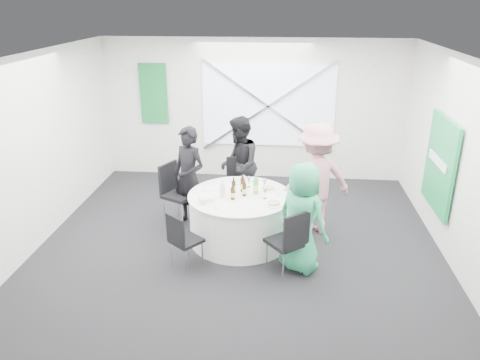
# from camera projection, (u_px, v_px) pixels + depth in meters

# --- Properties ---
(floor) EXTENTS (6.00, 6.00, 0.00)m
(floor) POSITION_uv_depth(u_px,v_px,m) (239.00, 246.00, 7.06)
(floor) COLOR black
(floor) RESTS_ON ground
(ceiling) EXTENTS (6.00, 6.00, 0.00)m
(ceiling) POSITION_uv_depth(u_px,v_px,m) (239.00, 56.00, 6.03)
(ceiling) COLOR white
(ceiling) RESTS_ON wall_back
(wall_back) EXTENTS (6.00, 0.00, 6.00)m
(wall_back) POSITION_uv_depth(u_px,v_px,m) (253.00, 110.00, 9.33)
(wall_back) COLOR silver
(wall_back) RESTS_ON floor
(wall_front) EXTENTS (6.00, 0.00, 6.00)m
(wall_front) POSITION_uv_depth(u_px,v_px,m) (203.00, 279.00, 3.77)
(wall_front) COLOR silver
(wall_front) RESTS_ON floor
(wall_left) EXTENTS (0.00, 6.00, 6.00)m
(wall_left) POSITION_uv_depth(u_px,v_px,m) (34.00, 152.00, 6.81)
(wall_left) COLOR silver
(wall_left) RESTS_ON floor
(wall_right) EXTENTS (0.00, 6.00, 6.00)m
(wall_right) POSITION_uv_depth(u_px,v_px,m) (460.00, 166.00, 6.29)
(wall_right) COLOR silver
(wall_right) RESTS_ON floor
(window_panel) EXTENTS (2.60, 0.03, 1.60)m
(window_panel) POSITION_uv_depth(u_px,v_px,m) (268.00, 106.00, 9.23)
(window_panel) COLOR white
(window_panel) RESTS_ON wall_back
(window_brace_a) EXTENTS (2.63, 0.05, 1.84)m
(window_brace_a) POSITION_uv_depth(u_px,v_px,m) (268.00, 106.00, 9.19)
(window_brace_a) COLOR silver
(window_brace_a) RESTS_ON window_panel
(window_brace_b) EXTENTS (2.63, 0.05, 1.84)m
(window_brace_b) POSITION_uv_depth(u_px,v_px,m) (268.00, 106.00, 9.19)
(window_brace_b) COLOR silver
(window_brace_b) RESTS_ON window_panel
(green_banner) EXTENTS (0.55, 0.04, 1.20)m
(green_banner) POSITION_uv_depth(u_px,v_px,m) (154.00, 94.00, 9.35)
(green_banner) COLOR #156B31
(green_banner) RESTS_ON wall_back
(green_sign) EXTENTS (0.05, 1.20, 1.40)m
(green_sign) POSITION_uv_depth(u_px,v_px,m) (440.00, 164.00, 6.92)
(green_sign) COLOR #1A9248
(green_sign) RESTS_ON wall_right
(banquet_table) EXTENTS (1.56, 1.56, 0.76)m
(banquet_table) POSITION_uv_depth(u_px,v_px,m) (240.00, 218.00, 7.11)
(banquet_table) COLOR silver
(banquet_table) RESTS_ON floor
(chair_back) EXTENTS (0.48, 0.49, 0.96)m
(chair_back) POSITION_uv_depth(u_px,v_px,m) (238.00, 181.00, 8.03)
(chair_back) COLOR black
(chair_back) RESTS_ON floor
(chair_back_left) EXTENTS (0.62, 0.61, 1.00)m
(chair_back_left) POSITION_uv_depth(u_px,v_px,m) (175.00, 188.00, 7.65)
(chair_back_left) COLOR black
(chair_back_left) RESTS_ON floor
(chair_back_right) EXTENTS (0.51, 0.51, 0.84)m
(chair_back_right) POSITION_uv_depth(u_px,v_px,m) (303.00, 202.00, 7.39)
(chair_back_right) COLOR black
(chair_back_right) RESTS_ON floor
(chair_front_right) EXTENTS (0.61, 0.62, 0.96)m
(chair_front_right) POSITION_uv_depth(u_px,v_px,m) (290.00, 238.00, 6.13)
(chair_front_right) COLOR black
(chair_front_right) RESTS_ON floor
(chair_front_left) EXTENTS (0.53, 0.53, 0.82)m
(chair_front_left) POSITION_uv_depth(u_px,v_px,m) (182.00, 237.00, 6.33)
(chair_front_left) COLOR black
(chair_front_left) RESTS_ON floor
(person_man_back_left) EXTENTS (0.71, 0.64, 1.64)m
(person_man_back_left) POSITION_uv_depth(u_px,v_px,m) (189.00, 177.00, 7.49)
(person_man_back_left) COLOR black
(person_man_back_left) RESTS_ON floor
(person_man_back) EXTENTS (0.53, 0.85, 1.67)m
(person_man_back) POSITION_uv_depth(u_px,v_px,m) (239.00, 165.00, 7.98)
(person_man_back) COLOR black
(person_man_back) RESTS_ON floor
(person_woman_pink) EXTENTS (1.26, 0.89, 1.78)m
(person_woman_pink) POSITION_uv_depth(u_px,v_px,m) (316.00, 180.00, 7.20)
(person_woman_pink) COLOR #C27D8A
(person_woman_pink) RESTS_ON floor
(person_woman_green) EXTENTS (0.90, 0.85, 1.54)m
(person_woman_green) POSITION_uv_depth(u_px,v_px,m) (302.00, 218.00, 6.23)
(person_woman_green) COLOR #2B9F69
(person_woman_green) RESTS_ON floor
(plate_back) EXTENTS (0.28, 0.28, 0.01)m
(plate_back) POSITION_uv_depth(u_px,v_px,m) (239.00, 181.00, 7.47)
(plate_back) COLOR white
(plate_back) RESTS_ON banquet_table
(plate_back_left) EXTENTS (0.25, 0.25, 0.01)m
(plate_back_left) POSITION_uv_depth(u_px,v_px,m) (211.00, 188.00, 7.21)
(plate_back_left) COLOR white
(plate_back_left) RESTS_ON banquet_table
(plate_back_right) EXTENTS (0.24, 0.24, 0.04)m
(plate_back_right) POSITION_uv_depth(u_px,v_px,m) (269.00, 189.00, 7.16)
(plate_back_right) COLOR white
(plate_back_right) RESTS_ON banquet_table
(plate_front_right) EXTENTS (0.28, 0.28, 0.04)m
(plate_front_right) POSITION_uv_depth(u_px,v_px,m) (274.00, 204.00, 6.64)
(plate_front_right) COLOR white
(plate_front_right) RESTS_ON banquet_table
(plate_front_left) EXTENTS (0.27, 0.27, 0.01)m
(plate_front_left) POSITION_uv_depth(u_px,v_px,m) (209.00, 201.00, 6.76)
(plate_front_left) COLOR white
(plate_front_left) RESTS_ON banquet_table
(napkin) EXTENTS (0.24, 0.21, 0.05)m
(napkin) POSITION_uv_depth(u_px,v_px,m) (206.00, 199.00, 6.72)
(napkin) COLOR silver
(napkin) RESTS_ON plate_front_left
(beer_bottle_a) EXTENTS (0.06, 0.06, 0.25)m
(beer_bottle_a) POSITION_uv_depth(u_px,v_px,m) (234.00, 187.00, 7.02)
(beer_bottle_a) COLOR #3B220A
(beer_bottle_a) RESTS_ON banquet_table
(beer_bottle_b) EXTENTS (0.06, 0.06, 0.27)m
(beer_bottle_b) POSITION_uv_depth(u_px,v_px,m) (242.00, 185.00, 7.06)
(beer_bottle_b) COLOR #3B220A
(beer_bottle_b) RESTS_ON banquet_table
(beer_bottle_c) EXTENTS (0.06, 0.06, 0.26)m
(beer_bottle_c) POSITION_uv_depth(u_px,v_px,m) (244.00, 190.00, 6.90)
(beer_bottle_c) COLOR #3B220A
(beer_bottle_c) RESTS_ON banquet_table
(beer_bottle_d) EXTENTS (0.06, 0.06, 0.24)m
(beer_bottle_d) POSITION_uv_depth(u_px,v_px,m) (233.00, 194.00, 6.79)
(beer_bottle_d) COLOR #3B220A
(beer_bottle_d) RESTS_ON banquet_table
(green_water_bottle) EXTENTS (0.08, 0.08, 0.30)m
(green_water_bottle) POSITION_uv_depth(u_px,v_px,m) (256.00, 186.00, 6.98)
(green_water_bottle) COLOR green
(green_water_bottle) RESTS_ON banquet_table
(clear_water_bottle) EXTENTS (0.08, 0.08, 0.27)m
(clear_water_bottle) POSITION_uv_depth(u_px,v_px,m) (223.00, 190.00, 6.88)
(clear_water_bottle) COLOR silver
(clear_water_bottle) RESTS_ON banquet_table
(wine_glass_a) EXTENTS (0.07, 0.07, 0.17)m
(wine_glass_a) POSITION_uv_depth(u_px,v_px,m) (243.00, 178.00, 7.26)
(wine_glass_a) COLOR white
(wine_glass_a) RESTS_ON banquet_table
(wine_glass_b) EXTENTS (0.07, 0.07, 0.17)m
(wine_glass_b) POSITION_uv_depth(u_px,v_px,m) (249.00, 180.00, 7.21)
(wine_glass_b) COLOR white
(wine_glass_b) RESTS_ON banquet_table
(wine_glass_c) EXTENTS (0.07, 0.07, 0.17)m
(wine_glass_c) POSITION_uv_depth(u_px,v_px,m) (265.00, 191.00, 6.80)
(wine_glass_c) COLOR white
(wine_glass_c) RESTS_ON banquet_table
(wine_glass_d) EXTENTS (0.07, 0.07, 0.17)m
(wine_glass_d) POSITION_uv_depth(u_px,v_px,m) (264.00, 182.00, 7.12)
(wine_glass_d) COLOR white
(wine_glass_d) RESTS_ON banquet_table
(fork_a) EXTENTS (0.11, 0.12, 0.01)m
(fork_a) POSITION_uv_depth(u_px,v_px,m) (203.00, 200.00, 6.79)
(fork_a) COLOR silver
(fork_a) RESTS_ON banquet_table
(knife_a) EXTENTS (0.11, 0.12, 0.01)m
(knife_a) POSITION_uv_depth(u_px,v_px,m) (217.00, 208.00, 6.53)
(knife_a) COLOR silver
(knife_a) RESTS_ON banquet_table
(fork_b) EXTENTS (0.07, 0.14, 0.01)m
(fork_b) POSITION_uv_depth(u_px,v_px,m) (278.00, 194.00, 6.98)
(fork_b) COLOR silver
(fork_b) RESTS_ON banquet_table
(knife_b) EXTENTS (0.08, 0.14, 0.01)m
(knife_b) POSITION_uv_depth(u_px,v_px,m) (269.00, 186.00, 7.29)
(knife_b) COLOR silver
(knife_b) RESTS_ON banquet_table
(fork_c) EXTENTS (0.15, 0.02, 0.01)m
(fork_c) POSITION_uv_depth(u_px,v_px,m) (253.00, 181.00, 7.47)
(fork_c) COLOR silver
(fork_c) RESTS_ON banquet_table
(knife_c) EXTENTS (0.15, 0.03, 0.01)m
(knife_c) POSITION_uv_depth(u_px,v_px,m) (230.00, 181.00, 7.48)
(knife_c) COLOR silver
(knife_c) RESTS_ON banquet_table
(fork_d) EXTENTS (0.08, 0.14, 0.01)m
(fork_d) POSITION_uv_depth(u_px,v_px,m) (215.00, 184.00, 7.37)
(fork_d) COLOR silver
(fork_d) RESTS_ON banquet_table
(knife_d) EXTENTS (0.09, 0.14, 0.01)m
(knife_d) POSITION_uv_depth(u_px,v_px,m) (205.00, 190.00, 7.15)
(knife_d) COLOR silver
(knife_d) RESTS_ON banquet_table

